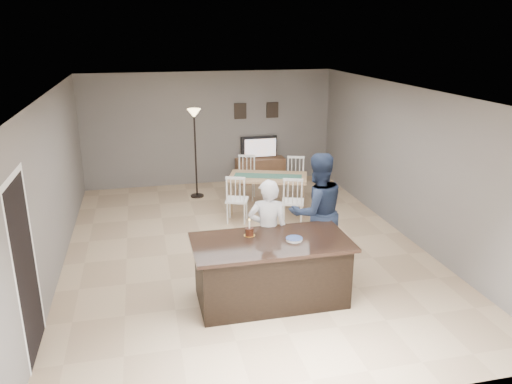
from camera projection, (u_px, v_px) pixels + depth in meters
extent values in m
plane|color=tan|center=(244.00, 247.00, 8.71)|extent=(8.00, 8.00, 0.00)
plane|color=slate|center=(210.00, 129.00, 11.99)|extent=(6.00, 0.00, 6.00)
plane|color=slate|center=(333.00, 290.00, 4.59)|extent=(6.00, 0.00, 6.00)
plane|color=slate|center=(52.00, 185.00, 7.64)|extent=(0.00, 8.00, 8.00)
plane|color=slate|center=(407.00, 163.00, 8.94)|extent=(0.00, 8.00, 8.00)
plane|color=white|center=(243.00, 91.00, 7.87)|extent=(8.00, 8.00, 0.00)
cube|color=black|center=(271.00, 272.00, 6.91)|extent=(2.00, 1.00, 0.85)
cube|color=black|center=(271.00, 242.00, 6.77)|extent=(2.15, 1.10, 0.05)
cube|color=brown|center=(260.00, 170.00, 12.36)|extent=(1.20, 0.40, 0.60)
imported|color=black|center=(260.00, 147.00, 12.25)|extent=(0.91, 0.12, 0.53)
plane|color=orange|center=(260.00, 148.00, 12.18)|extent=(0.78, 0.00, 0.78)
cube|color=black|center=(240.00, 111.00, 12.01)|extent=(0.30, 0.02, 0.38)
cube|color=black|center=(272.00, 110.00, 12.18)|extent=(0.30, 0.02, 0.38)
plane|color=black|center=(26.00, 270.00, 5.61)|extent=(0.00, 2.10, 2.10)
plane|color=white|center=(12.00, 177.00, 5.27)|extent=(0.00, 1.02, 1.02)
imported|color=silver|center=(268.00, 232.00, 7.32)|extent=(0.66, 0.51, 1.60)
imported|color=#1C263E|center=(317.00, 212.00, 7.72)|extent=(0.98, 0.80, 1.87)
cylinder|color=#EBB845|center=(249.00, 235.00, 6.93)|extent=(0.16, 0.16, 0.00)
cylinder|color=#3D1C10|center=(249.00, 232.00, 6.92)|extent=(0.12, 0.12, 0.11)
cylinder|color=white|center=(249.00, 224.00, 6.88)|extent=(0.02, 0.02, 0.12)
sphere|color=#FFBF4C|center=(249.00, 220.00, 6.86)|extent=(0.02, 0.02, 0.02)
cylinder|color=white|center=(294.00, 240.00, 6.77)|extent=(0.22, 0.22, 0.01)
cylinder|color=white|center=(294.00, 239.00, 6.77)|extent=(0.22, 0.22, 0.01)
cylinder|color=white|center=(294.00, 239.00, 6.76)|extent=(0.22, 0.22, 0.01)
cylinder|color=#2C4588|center=(294.00, 238.00, 6.76)|extent=(0.23, 0.23, 0.00)
cube|color=tan|center=(268.00, 177.00, 10.28)|extent=(1.80, 1.37, 0.04)
cylinder|color=tan|center=(231.00, 199.00, 10.12)|extent=(0.06, 0.06, 0.71)
cylinder|color=tan|center=(302.00, 190.00, 10.67)|extent=(0.06, 0.06, 0.71)
cube|color=#3D6E5A|center=(268.00, 176.00, 10.27)|extent=(1.43, 0.79, 0.01)
cube|color=white|center=(237.00, 200.00, 9.76)|extent=(0.53, 0.51, 0.04)
cylinder|color=white|center=(227.00, 214.00, 9.70)|extent=(0.03, 0.03, 0.43)
cylinder|color=white|center=(247.00, 209.00, 9.97)|extent=(0.03, 0.03, 0.43)
cube|color=white|center=(235.00, 178.00, 9.44)|extent=(0.37, 0.15, 0.05)
cube|color=white|center=(293.00, 202.00, 9.65)|extent=(0.53, 0.51, 0.04)
cylinder|color=white|center=(283.00, 216.00, 9.59)|extent=(0.03, 0.03, 0.43)
cylinder|color=white|center=(301.00, 211.00, 9.86)|extent=(0.03, 0.03, 0.43)
cube|color=white|center=(293.00, 180.00, 9.33)|extent=(0.37, 0.15, 0.05)
cube|color=white|center=(246.00, 180.00, 11.08)|extent=(0.53, 0.51, 0.04)
cylinder|color=white|center=(254.00, 188.00, 11.28)|extent=(0.03, 0.03, 0.43)
cylinder|color=white|center=(237.00, 192.00, 11.02)|extent=(0.03, 0.03, 0.43)
cube|color=white|center=(247.00, 156.00, 11.09)|extent=(0.37, 0.15, 0.05)
cube|color=white|center=(295.00, 181.00, 10.97)|extent=(0.53, 0.51, 0.04)
cylinder|color=white|center=(303.00, 189.00, 11.17)|extent=(0.03, 0.03, 0.43)
cylinder|color=white|center=(287.00, 193.00, 10.91)|extent=(0.03, 0.03, 0.43)
cube|color=white|center=(296.00, 157.00, 10.98)|extent=(0.37, 0.15, 0.05)
cylinder|color=black|center=(197.00, 196.00, 11.36)|extent=(0.30, 0.30, 0.03)
cylinder|color=black|center=(196.00, 156.00, 11.07)|extent=(0.04, 0.04, 1.83)
cone|color=#FFD88C|center=(194.00, 113.00, 10.78)|extent=(0.30, 0.30, 0.19)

